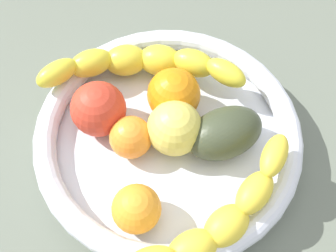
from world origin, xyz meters
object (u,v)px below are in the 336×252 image
Objects in this scene: orange_mid_left at (174,95)px; orange_mid_right at (136,209)px; orange_front at (131,137)px; apple_yellow at (175,128)px; tomato_red at (98,109)px; fruit_bowl at (168,137)px; avocado_dark at (225,133)px; banana_draped_right at (205,228)px; banana_draped_left at (142,64)px.

orange_mid_right is at bearing 103.70° from orange_mid_left.
orange_front is 0.78× the size of apple_yellow.
tomato_red reaches higher than apple_yellow.
orange_mid_left reaches higher than orange_front.
avocado_dark is (-6.07, -2.56, 2.32)cm from fruit_bowl.
orange_mid_left is 0.98× the size of tomato_red.
orange_mid_right is at bearing 126.12° from orange_front.
orange_mid_left reaches higher than banana_draped_right.
banana_draped_left reaches higher than orange_front.
orange_front is 0.55× the size of avocado_dark.
orange_mid_left is 1.00× the size of apple_yellow.
orange_mid_left is 9.10cm from tomato_red.
tomato_red is at bearing 83.23° from banana_draped_left.
banana_draped_left is at bearing -15.16° from avocado_dark.
apple_yellow is (8.27, -8.74, -0.28)cm from banana_draped_right.
banana_draped_left is 3.48× the size of tomato_red.
banana_draped_left reaches higher than orange_mid_right.
fruit_bowl is 1.33× the size of banana_draped_right.
orange_mid_left is (10.64, -12.68, -0.28)cm from banana_draped_right.
tomato_red is 1.02× the size of apple_yellow.
apple_yellow is (-4.01, -3.25, 0.73)cm from orange_front.
banana_draped_left is (7.19, -6.16, 2.82)cm from fruit_bowl.
banana_draped_left is 18.70cm from orange_mid_right.
banana_draped_left reaches higher than avocado_dark.
fruit_bowl is 4.92× the size of orange_mid_left.
apple_yellow is (5.19, 2.49, 0.51)cm from avocado_dark.
banana_draped_right is at bearing -168.34° from orange_mid_right.
orange_mid_left is at bearing -69.67° from fruit_bowl.
banana_draped_right is (-9.15, 8.66, 3.11)cm from fruit_bowl.
orange_mid_left is (1.49, -4.02, 2.83)cm from fruit_bowl.
avocado_dark is 5.78cm from apple_yellow.
fruit_bowl is 3.46× the size of avocado_dark.
tomato_red is (10.14, -7.98, 0.66)cm from orange_mid_right.
banana_draped_left is 2.50× the size of avocado_dark.
banana_draped_right is 3.70× the size of orange_mid_left.
orange_mid_right is at bearing 141.79° from tomato_red.
fruit_bowl is at bearing -165.21° from tomato_red.
orange_front is 0.95× the size of orange_mid_right.
avocado_dark reaches higher than orange_mid_right.
orange_mid_right is at bearing 11.66° from banana_draped_right.
banana_draped_right is 4.53× the size of orange_mid_right.
banana_draped_left is 8.37cm from tomato_red.
banana_draped_left is at bearing -66.47° from orange_front.
orange_mid_right is 13.35cm from avocado_dark.
apple_yellow is at bearing -46.58° from banana_draped_right.
orange_mid_left is at bearing 159.46° from banana_draped_left.
orange_mid_left is at bearing -76.30° from orange_mid_right.
orange_mid_left is (-5.70, 2.14, 0.00)cm from banana_draped_left.
fruit_bowl is 6.99cm from avocado_dark.
banana_draped_right is 18.51cm from tomato_red.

